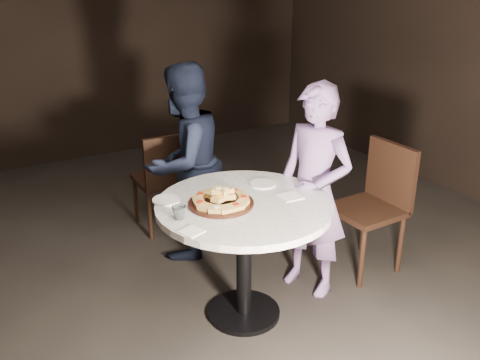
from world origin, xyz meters
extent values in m
plane|color=black|center=(0.00, 0.00, 0.00)|extent=(7.00, 7.00, 0.00)
cylinder|color=black|center=(0.12, -0.09, 0.02)|extent=(0.62, 0.62, 0.03)
cylinder|color=black|center=(0.12, -0.09, 0.40)|extent=(0.13, 0.13, 0.74)
cylinder|color=silver|center=(0.12, -0.09, 0.78)|extent=(1.41, 1.41, 0.04)
cylinder|color=black|center=(-0.01, -0.04, 0.81)|extent=(0.52, 0.52, 0.02)
cube|color=#B88D47|center=(0.11, 0.01, 0.84)|extent=(0.10, 0.10, 0.04)
cylinder|color=#B8290E|center=(0.11, 0.01, 0.86)|extent=(0.05, 0.05, 0.01)
cube|color=#B88D47|center=(0.08, 0.06, 0.84)|extent=(0.10, 0.10, 0.04)
cube|color=#B88D47|center=(0.02, 0.09, 0.84)|extent=(0.10, 0.09, 0.04)
cylinder|color=beige|center=(0.02, 0.09, 0.86)|extent=(0.05, 0.05, 0.01)
cube|color=#B88D47|center=(-0.04, 0.09, 0.84)|extent=(0.09, 0.07, 0.04)
cube|color=#B88D47|center=(-0.09, 0.06, 0.84)|extent=(0.10, 0.10, 0.04)
cylinder|color=#B8290E|center=(-0.09, 0.06, 0.86)|extent=(0.05, 0.05, 0.01)
cube|color=#B88D47|center=(-0.13, 0.02, 0.84)|extent=(0.09, 0.10, 0.04)
cube|color=#B88D47|center=(-0.15, -0.04, 0.84)|extent=(0.08, 0.09, 0.04)
cylinder|color=#B8290E|center=(-0.15, -0.04, 0.86)|extent=(0.04, 0.04, 0.01)
cube|color=#B88D47|center=(-0.13, -0.10, 0.84)|extent=(0.10, 0.10, 0.04)
cube|color=#B88D47|center=(-0.10, -0.15, 0.84)|extent=(0.11, 0.10, 0.04)
cylinder|color=beige|center=(-0.10, -0.15, 0.86)|extent=(0.05, 0.05, 0.01)
cube|color=#B88D47|center=(-0.04, -0.18, 0.84)|extent=(0.09, 0.07, 0.04)
cube|color=#B88D47|center=(0.02, -0.18, 0.84)|extent=(0.08, 0.07, 0.04)
cylinder|color=#B8290E|center=(0.02, -0.18, 0.86)|extent=(0.04, 0.04, 0.01)
cube|color=#B88D47|center=(0.07, -0.15, 0.84)|extent=(0.11, 0.10, 0.04)
cube|color=#B88D47|center=(0.11, -0.11, 0.84)|extent=(0.09, 0.10, 0.04)
cylinder|color=#B8290E|center=(0.11, -0.11, 0.86)|extent=(0.05, 0.05, 0.01)
cube|color=#B88D47|center=(0.13, -0.05, 0.84)|extent=(0.08, 0.09, 0.04)
cube|color=#B88D47|center=(0.02, -0.01, 0.86)|extent=(0.09, 0.10, 0.03)
cylinder|color=#2D6B1E|center=(0.02, -0.01, 0.88)|extent=(0.05, 0.05, 0.01)
cube|color=#B88D47|center=(-0.04, -0.02, 0.86)|extent=(0.08, 0.09, 0.03)
cylinder|color=beige|center=(-0.04, -0.02, 0.88)|extent=(0.05, 0.05, 0.01)
cube|color=#B88D47|center=(-0.04, -0.08, 0.86)|extent=(0.10, 0.09, 0.03)
cylinder|color=orange|center=(-0.04, -0.08, 0.88)|extent=(0.05, 0.05, 0.01)
cube|color=#B88D47|center=(0.02, -0.07, 0.86)|extent=(0.10, 0.09, 0.04)
cylinder|color=#B8290E|center=(0.02, -0.07, 0.88)|extent=(0.05, 0.05, 0.01)
cube|color=#B88D47|center=(0.02, -0.06, 0.89)|extent=(0.10, 0.08, 0.03)
cylinder|color=beige|center=(0.02, -0.06, 0.91)|extent=(0.05, 0.05, 0.01)
cube|color=#B88D47|center=(-0.02, -0.03, 0.89)|extent=(0.10, 0.10, 0.03)
cylinder|color=beige|center=(-0.02, -0.03, 0.91)|extent=(0.05, 0.05, 0.01)
cylinder|color=white|center=(-0.27, 0.17, 0.81)|extent=(0.22, 0.22, 0.01)
cylinder|color=white|center=(0.37, 0.09, 0.81)|extent=(0.20, 0.20, 0.01)
imported|color=silver|center=(-0.30, -0.09, 0.84)|extent=(0.10, 0.10, 0.08)
cube|color=white|center=(-0.31, -0.27, 0.81)|extent=(0.14, 0.14, 0.01)
cube|color=white|center=(0.42, -0.16, 0.81)|extent=(0.14, 0.14, 0.01)
cube|color=black|center=(0.16, 1.36, 0.44)|extent=(0.42, 0.42, 0.04)
cube|color=black|center=(0.16, 1.16, 0.66)|extent=(0.41, 0.05, 0.44)
cylinder|color=black|center=(0.34, 1.53, 0.22)|extent=(0.04, 0.04, 0.44)
cylinder|color=black|center=(-0.01, 1.54, 0.22)|extent=(0.04, 0.04, 0.44)
cylinder|color=black|center=(0.33, 1.18, 0.22)|extent=(0.04, 0.04, 0.44)
cylinder|color=black|center=(-0.02, 1.19, 0.22)|extent=(0.04, 0.04, 0.44)
cube|color=black|center=(1.19, -0.03, 0.48)|extent=(0.45, 0.45, 0.04)
cube|color=black|center=(1.41, -0.03, 0.71)|extent=(0.05, 0.44, 0.48)
cylinder|color=black|center=(0.99, 0.15, 0.24)|extent=(0.04, 0.04, 0.48)
cylinder|color=black|center=(1.00, -0.23, 0.24)|extent=(0.04, 0.04, 0.48)
cylinder|color=black|center=(1.37, 0.16, 0.24)|extent=(0.04, 0.04, 0.48)
cylinder|color=black|center=(1.38, -0.22, 0.24)|extent=(0.04, 0.04, 0.48)
imported|color=black|center=(0.16, 0.86, 0.75)|extent=(0.90, 0.82, 1.50)
imported|color=#7B639D|center=(0.70, -0.03, 0.73)|extent=(0.51, 0.62, 1.46)
camera|label=1|loc=(-1.37, -2.60, 2.15)|focal=40.00mm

